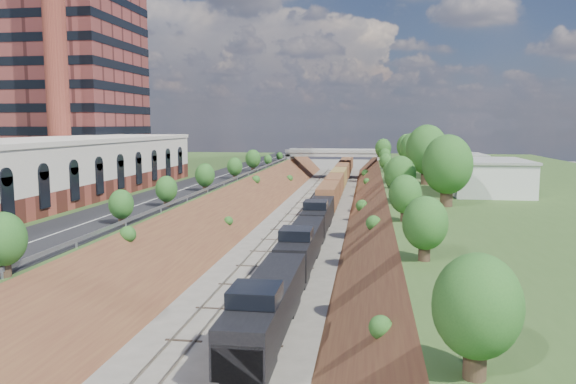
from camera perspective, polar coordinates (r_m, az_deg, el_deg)
name	(u,v)px	position (r m, az deg, el deg)	size (l,w,h in m)	color
platform_left	(95,197)	(91.51, -19.03, -0.49)	(44.00, 180.00, 5.00)	#375422
platform_right	(546,206)	(84.87, 24.72, -1.29)	(44.00, 180.00, 5.00)	#375422
embankment_left	(234,216)	(84.13, -5.50, -2.48)	(7.07, 180.00, 7.07)	brown
embankment_right	(383,220)	(81.78, 9.66, -2.81)	(7.07, 180.00, 7.07)	brown
rail_left_track	(290,217)	(82.54, 0.17, -2.56)	(1.58, 180.00, 0.18)	gray
rail_right_track	(325,218)	(81.98, 3.78, -2.64)	(1.58, 180.00, 0.18)	gray
road	(204,182)	(84.65, -8.50, 0.98)	(8.00, 180.00, 0.10)	black
guardrail	(231,179)	(83.32, -5.85, 1.28)	(0.10, 171.00, 0.70)	#99999E
commercial_building	(40,170)	(69.43, -23.85, 2.06)	(14.30, 62.30, 7.00)	brown
highrise_tower	(61,12)	(108.36, -22.06, 16.62)	(22.00, 22.00, 53.90)	brown
smokestack	(55,45)	(89.51, -22.57, 13.66)	(3.20, 3.20, 40.00)	brown
overpass	(334,159)	(143.15, 4.72, 3.37)	(24.50, 8.30, 7.40)	gray
white_building_near	(487,178)	(74.36, 19.59, 1.36)	(9.00, 12.00, 4.00)	silver
white_building_far	(456,166)	(95.90, 16.74, 2.50)	(8.00, 10.00, 3.60)	silver
tree_right_large	(447,165)	(61.30, 15.89, 2.64)	(5.25, 5.25, 7.61)	#473323
tree_left_crest	(100,210)	(46.04, -18.51, -1.71)	(2.45, 2.45, 3.55)	#473323
freight_train	(334,186)	(102.08, 4.70, 0.59)	(2.84, 145.45, 4.55)	black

